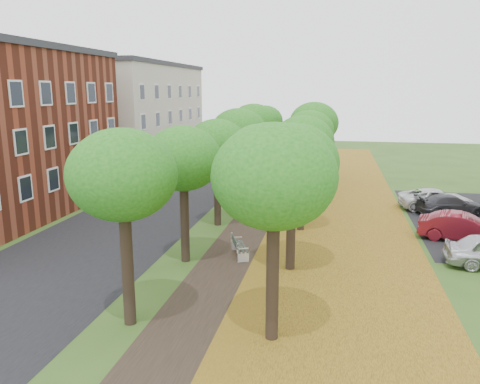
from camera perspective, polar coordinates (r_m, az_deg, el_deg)
The scene contains 11 objects.
ground at distance 16.07m, azimuth -5.75°, elevation -16.34°, with size 120.00×120.00×0.00m, color #2D4C19.
street_asphalt at distance 31.74m, azimuth -10.70°, elevation -1.89°, with size 8.00×70.00×0.01m, color black.
footpath at distance 29.77m, azimuth 2.81°, elevation -2.64°, with size 3.20×70.00×0.01m, color black.
leaf_verge at distance 29.46m, azimuth 12.48°, elevation -3.08°, with size 7.50×70.00×0.01m, color #9E751D.
tree_row_west at distance 29.31m, azimuth -1.37°, elevation 6.67°, with size 3.56×33.56×6.35m.
tree_row_east at distance 28.63m, azimuth 8.09°, elevation 6.42°, with size 3.56×33.56×6.35m.
building_cream at distance 51.15m, azimuth -13.28°, elevation 9.25°, with size 10.30×20.30×10.40m.
bench at distance 22.21m, azimuth -0.14°, elevation -6.68°, with size 1.17×1.92×0.88m.
car_red at distance 26.91m, azimuth 25.53°, elevation -3.92°, with size 1.52×4.37×1.44m, color maroon.
car_grey at distance 32.27m, azimuth 24.30°, elevation -1.43°, with size 1.74×4.27×1.24m, color #303035.
car_white at distance 33.25m, azimuth 22.85°, elevation -0.84°, with size 2.21×4.79×1.33m, color silver.
Camera 1 is at (4.32, -13.43, 7.71)m, focal length 35.00 mm.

